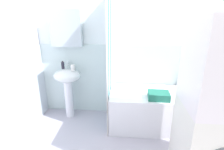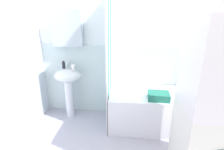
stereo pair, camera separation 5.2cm
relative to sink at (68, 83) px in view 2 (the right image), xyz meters
The scene contains 13 objects.
wall_back_tiled 1.15m from the sink, 13.38° to the left, with size 3.60×0.18×2.40m.
wall_left_tiled 1.00m from the sink, 127.17° to the right, with size 0.07×1.81×2.40m.
sink is the anchor object (origin of this frame).
faucet 0.29m from the sink, 90.00° to the left, with size 0.03×0.12×0.12m.
soap_dispenser 0.29m from the sink, 141.87° to the left, with size 0.05×0.05×0.13m.
toothbrush_cup 0.28m from the sink, ahead, with size 0.06×0.06×0.09m, color white.
bathtub 1.47m from the sink, ahead, with size 1.43×0.70×0.55m, color white.
shower_curtain 0.81m from the sink, 12.96° to the right, with size 0.01×0.70×2.00m.
shampoo_bottle 2.04m from the sink, ahead, with size 0.06×0.06×0.19m.
body_wash_bottle 1.94m from the sink, ahead, with size 0.06×0.06×0.21m.
lotion_bottle 1.79m from the sink, ahead, with size 0.05×0.05×0.20m.
towel_folded 1.44m from the sink, 14.45° to the right, with size 0.29×0.22×0.10m, color #236E5B.
washer_dryer_stack 2.10m from the sink, 30.87° to the right, with size 0.61×0.60×1.67m.
Camera 2 is at (-0.08, -1.60, 1.66)m, focal length 28.55 mm.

